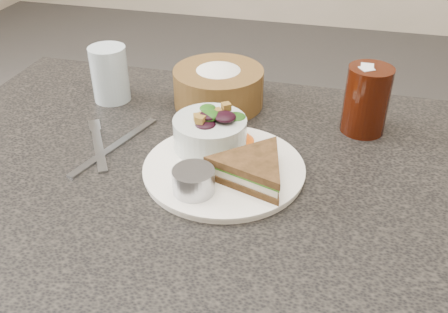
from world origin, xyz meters
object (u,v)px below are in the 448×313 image
water_glass (110,74)px  dinner_plate (224,169)px  salad_bowl (210,128)px  bread_basket (218,81)px  cola_glass (367,97)px  dining_table (202,313)px  sandwich (253,169)px  dressing_ramekin (194,181)px

water_glass → dinner_plate: bearing=-34.3°
dinner_plate → salad_bowl: (-0.04, 0.05, 0.04)m
bread_basket → cola_glass: (0.28, -0.03, 0.02)m
dining_table → bread_basket: 0.48m
salad_bowl → sandwich: bearing=-40.7°
dinner_plate → water_glass: (-0.29, 0.19, 0.05)m
salad_bowl → dressing_ramekin: salad_bowl is taller
dinner_plate → bread_basket: size_ratio=1.45×
dinner_plate → salad_bowl: size_ratio=2.08×
dressing_ramekin → dinner_plate: bearing=70.1°
salad_bowl → cola_glass: size_ratio=0.91×
dressing_ramekin → bread_basket: bearing=98.1°
sandwich → water_glass: (-0.34, 0.22, 0.02)m
sandwich → water_glass: bearing=165.1°
sandwich → dinner_plate: bearing=172.8°
bread_basket → cola_glass: cola_glass is taller
dining_table → water_glass: 0.53m
dinner_plate → sandwich: (0.05, -0.02, 0.03)m
sandwich → salad_bowl: bearing=157.4°
dining_table → dinner_plate: (0.05, -0.01, 0.38)m
sandwich → bread_basket: bearing=133.9°
dinner_plate → sandwich: size_ratio=1.71×
dining_table → bread_basket: (-0.02, 0.22, 0.43)m
dining_table → water_glass: size_ratio=8.98×
dinner_plate → cola_glass: size_ratio=1.90×
bread_basket → water_glass: (-0.22, -0.03, 0.01)m
salad_bowl → dressing_ramekin: 0.13m
dining_table → water_glass: bearing=141.9°
sandwich → dressing_ramekin: sandwich is taller
cola_glass → dinner_plate: bearing=-137.6°
dining_table → cola_glass: size_ratio=7.39×
dressing_ramekin → water_glass: water_glass is taller
dining_table → water_glass: (-0.24, 0.19, 0.43)m
salad_bowl → cola_glass: bearing=29.4°
sandwich → dressing_ramekin: size_ratio=2.38×
salad_bowl → cola_glass: 0.29m
dressing_ramekin → cola_glass: size_ratio=0.47×
salad_bowl → bread_basket: bread_basket is taller
cola_glass → water_glass: size_ratio=1.22×
water_glass → sandwich: bearing=-33.0°
dining_table → dressing_ramekin: size_ratio=15.75×
bread_basket → water_glass: water_glass is taller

